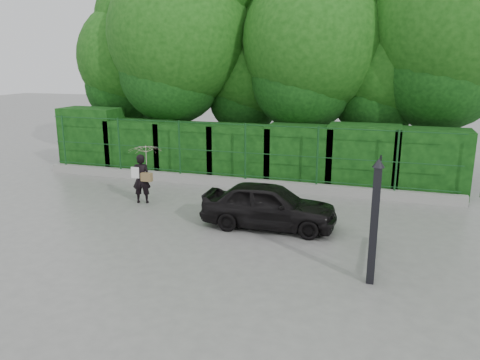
% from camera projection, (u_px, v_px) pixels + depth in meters
% --- Properties ---
extents(ground, '(80.00, 80.00, 0.00)m').
position_uv_depth(ground, '(173.00, 233.00, 11.16)').
color(ground, gray).
extents(kerb, '(14.00, 0.25, 0.30)m').
position_uv_depth(kerb, '(234.00, 182.00, 15.27)').
color(kerb, '#9E9E99').
rests_on(kerb, ground).
extents(fence, '(14.13, 0.06, 1.80)m').
position_uv_depth(fence, '(240.00, 151.00, 14.95)').
color(fence, '#14441B').
rests_on(fence, kerb).
extents(hedge, '(14.20, 1.20, 2.29)m').
position_uv_depth(hedge, '(241.00, 151.00, 16.00)').
color(hedge, black).
rests_on(hedge, ground).
extents(trees, '(17.10, 6.15, 8.08)m').
position_uv_depth(trees, '(292.00, 43.00, 16.81)').
color(trees, black).
rests_on(trees, ground).
extents(gate, '(0.22, 2.33, 2.36)m').
position_uv_depth(gate, '(375.00, 214.00, 8.83)').
color(gate, black).
rests_on(gate, ground).
extents(woman, '(0.96, 0.98, 1.70)m').
position_uv_depth(woman, '(145.00, 165.00, 13.31)').
color(woman, black).
rests_on(woman, ground).
extents(car, '(3.34, 1.42, 1.13)m').
position_uv_depth(car, '(269.00, 205.00, 11.46)').
color(car, black).
rests_on(car, ground).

